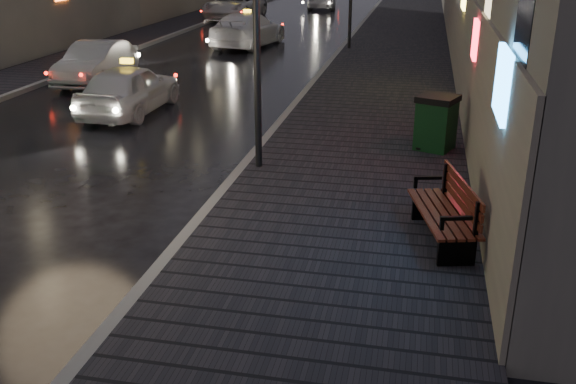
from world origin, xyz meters
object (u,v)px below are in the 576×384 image
Objects in this scene: trash_bin at (436,122)px; taxi_mid at (248,30)px; taxi_far at (235,5)px; lamp_near at (256,0)px; taxi_near at (129,89)px; car_left_mid at (96,63)px; bench at (448,211)px.

taxi_mid is at bearing 141.41° from trash_bin.
taxi_mid is 11.25m from taxi_far.
lamp_near is 6.86m from taxi_near.
trash_bin reaches higher than car_left_mid.
bench is 1.71× the size of trash_bin.
lamp_near is 0.92× the size of taxi_far.
taxi_near is 0.79× the size of taxi_mid.
taxi_mid is (-8.28, 14.48, -0.02)m from trash_bin.
lamp_near is 2.53× the size of bench.
taxi_mid is at bearing 105.91° from lamp_near.
bench is 32.29m from taxi_far.
taxi_near is 4.63m from car_left_mid.
lamp_near is at bearing -69.07° from taxi_far.
taxi_far is at bearing -80.60° from taxi_near.
car_left_mid is 9.22m from taxi_mid.
trash_bin is 12.62m from car_left_mid.
taxi_mid reaches higher than bench.
taxi_near is 0.99× the size of car_left_mid.
trash_bin is 8.61m from taxi_near.
bench is (3.76, -2.86, -2.83)m from lamp_near.
taxi_near is at bearing 97.57° from taxi_mid.
trash_bin is 0.30× the size of taxi_near.
taxi_mid is (-8.44, 19.30, 0.10)m from bench.
bench is 15.54m from car_left_mid.
taxi_near is 23.27m from taxi_far.
taxi_far reaches higher than car_left_mid.
taxi_far is at bearing 88.38° from car_left_mid.
taxi_far is at bearing 137.15° from trash_bin.
bench is at bearing -64.20° from taxi_far.
trash_bin is at bearing 28.64° from lamp_near.
taxi_far reaches higher than trash_bin.
car_left_mid is at bearing 122.97° from bench.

